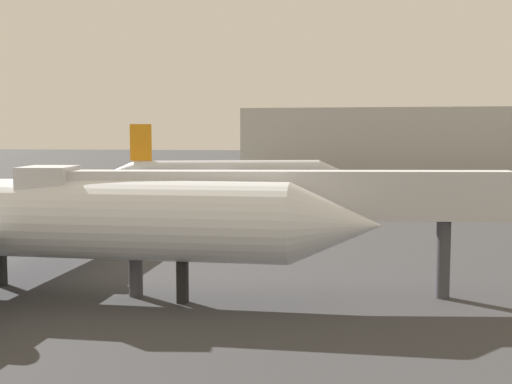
% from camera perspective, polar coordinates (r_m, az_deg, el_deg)
% --- Properties ---
extents(airplane_far_left, '(28.93, 20.11, 9.32)m').
position_cam_1_polar(airplane_far_left, '(78.98, -2.72, 1.79)').
color(airplane_far_left, silver).
rests_on(airplane_far_left, ground_plane).
extents(jet_bridge, '(24.16, 5.52, 6.53)m').
position_cam_1_polar(jet_bridge, '(31.51, -0.89, -0.47)').
color(jet_bridge, silver).
rests_on(jet_bridge, ground_plane).
extents(terminal_building, '(63.33, 27.60, 13.36)m').
position_cam_1_polar(terminal_building, '(142.35, 12.31, 4.52)').
color(terminal_building, '#B7B7B2').
rests_on(terminal_building, ground_plane).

